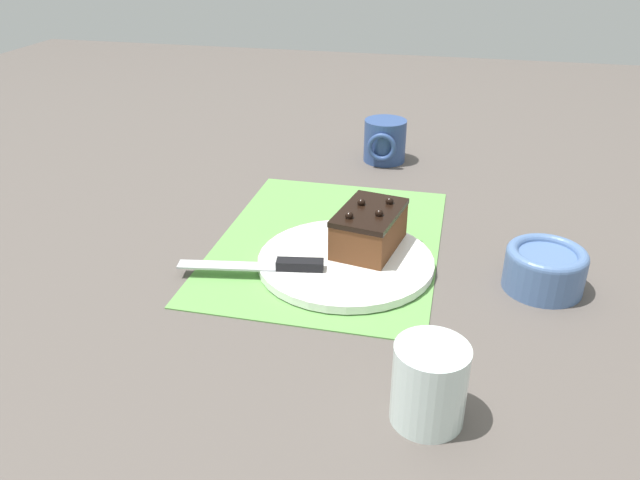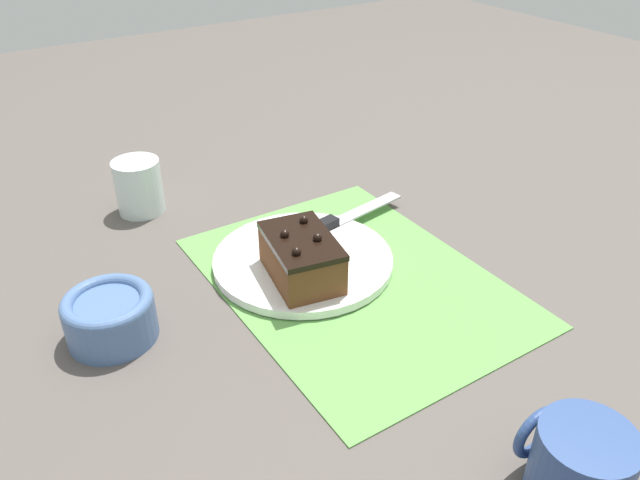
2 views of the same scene
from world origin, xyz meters
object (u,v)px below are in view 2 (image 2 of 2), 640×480
at_px(chocolate_cake, 301,257).
at_px(drinking_glass, 139,186).
at_px(serving_knife, 336,221).
at_px(coffee_mug, 577,468).
at_px(small_bowl, 110,316).
at_px(cake_plate, 303,260).

distance_m(chocolate_cake, drinking_glass, 0.34).
distance_m(serving_knife, coffee_mug, 0.51).
height_order(serving_knife, coffee_mug, coffee_mug).
xyz_separation_m(serving_knife, small_bowl, (-0.06, 0.37, 0.01)).
bearing_deg(drinking_glass, coffee_mug, -168.87).
bearing_deg(chocolate_cake, drinking_glass, 19.08).
height_order(drinking_glass, small_bowl, drinking_glass).
bearing_deg(chocolate_cake, small_bowl, 82.00).
bearing_deg(drinking_glass, serving_knife, -135.17).
xyz_separation_m(drinking_glass, small_bowl, (-0.29, 0.14, -0.01)).
distance_m(chocolate_cake, coffee_mug, 0.41).
relative_size(serving_knife, coffee_mug, 2.16).
height_order(chocolate_cake, small_bowl, chocolate_cake).
bearing_deg(chocolate_cake, coffee_mug, -175.42).
distance_m(chocolate_cake, small_bowl, 0.25).
relative_size(cake_plate, coffee_mug, 2.66).
distance_m(cake_plate, small_bowl, 0.28).
distance_m(cake_plate, drinking_glass, 0.32).
height_order(serving_knife, drinking_glass, drinking_glass).
xyz_separation_m(cake_plate, serving_knife, (0.05, -0.09, 0.01)).
xyz_separation_m(cake_plate, drinking_glass, (0.28, 0.14, 0.03)).
bearing_deg(small_bowl, chocolate_cake, -98.00).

